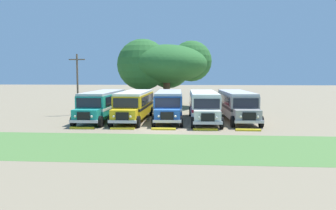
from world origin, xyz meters
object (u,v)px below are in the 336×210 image
Objects in this scene: parked_bus_slot_4 at (237,104)px; broad_shade_tree at (165,64)px; parked_bus_slot_3 at (204,105)px; utility_pole at (78,82)px; parked_bus_slot_1 at (135,104)px; parked_bus_slot_2 at (169,104)px; parked_bus_slot_0 at (103,104)px.

broad_shade_tree is at bearing -150.15° from parked_bus_slot_4.
utility_pole reaches higher than parked_bus_slot_3.
parked_bus_slot_4 is 0.86× the size of broad_shade_tree.
parked_bus_slot_2 is (3.41, 0.49, 0.00)m from parked_bus_slot_1.
utility_pole is at bearing -106.42° from parked_bus_slot_3.
utility_pole is (-3.77, 3.58, 2.03)m from parked_bus_slot_0.
broad_shade_tree reaches higher than parked_bus_slot_0.
parked_bus_slot_0 is 6.66m from parked_bus_slot_2.
parked_bus_slot_2 and parked_bus_slot_3 have the same top height.
parked_bus_slot_0 and parked_bus_slot_3 have the same top height.
parked_bus_slot_4 is at bearing 102.91° from parked_bus_slot_3.
parked_bus_slot_1 is 0.99× the size of parked_bus_slot_4.
parked_bus_slot_4 is at bearing -9.19° from utility_pole.
broad_shade_tree is 1.88× the size of utility_pole.
parked_bus_slot_0 is at bearing -87.64° from parked_bus_slot_1.
parked_bus_slot_4 is 1.62× the size of utility_pole.
parked_bus_slot_1 and parked_bus_slot_3 have the same top height.
parked_bus_slot_1 is at bearing -89.19° from parked_bus_slot_4.
parked_bus_slot_1 is 0.85× the size of broad_shade_tree.
parked_bus_slot_4 is at bearing 94.03° from parked_bus_slot_0.
parked_bus_slot_4 is 15.75m from broad_shade_tree.
parked_bus_slot_2 is 1.62× the size of utility_pole.
utility_pole is at bearing -102.29° from parked_bus_slot_4.
parked_bus_slot_3 is at bearing 90.27° from parked_bus_slot_0.
parked_bus_slot_3 is at bearing 76.72° from parked_bus_slot_2.
parked_bus_slot_4 is (6.73, 0.20, 0.00)m from parked_bus_slot_2.
broad_shade_tree reaches higher than utility_pole.
parked_bus_slot_2 is (6.63, 0.60, 0.00)m from parked_bus_slot_0.
utility_pole is (-13.83, 3.63, 2.03)m from parked_bus_slot_3.
broad_shade_tree is at bearing -175.81° from parked_bus_slot_2.
parked_bus_slot_2 is at bearing -15.97° from utility_pole.
parked_bus_slot_0 and parked_bus_slot_2 have the same top height.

